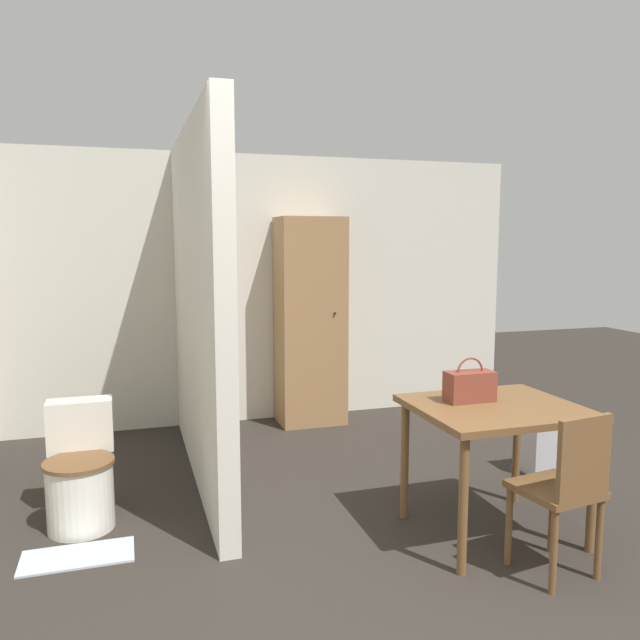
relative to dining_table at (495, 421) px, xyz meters
The scene contains 9 objects.
wall_back 3.00m from the dining_table, 108.00° to the left, with size 5.38×0.12×2.50m.
partition_wall 2.17m from the dining_table, 136.34° to the left, with size 0.12×2.59×2.50m.
dining_table is the anchor object (origin of this frame).
wooden_chair 0.57m from the dining_table, 82.37° to the right, with size 0.42×0.42×0.87m.
toilet 2.49m from the dining_table, 159.54° to the left, with size 0.41×0.56×0.72m.
handbag 0.25m from the dining_table, 130.70° to the left, with size 0.29×0.14×0.26m.
wooden_cabinet 2.55m from the dining_table, 98.37° to the left, with size 0.61×0.46×1.92m.
bath_mat 2.44m from the dining_table, 169.54° to the left, with size 0.59×0.29×0.01m.
space_heater 1.28m from the dining_table, 38.14° to the left, with size 0.33×0.20×0.41m.
Camera 1 is at (-1.09, -2.01, 1.71)m, focal length 35.00 mm.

